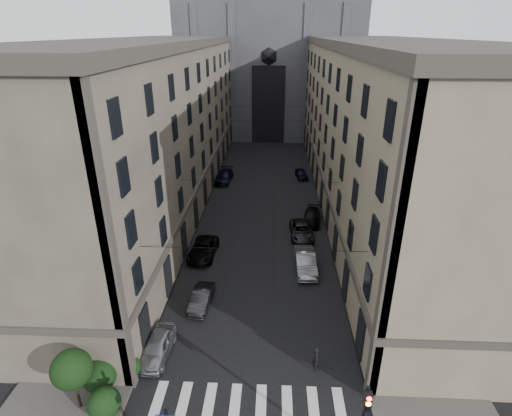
# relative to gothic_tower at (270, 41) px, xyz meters

# --- Properties ---
(sidewalk_left) EXTENTS (7.00, 80.00, 0.15)m
(sidewalk_left) POSITION_rel_gothic_tower_xyz_m (-10.50, -38.96, -17.72)
(sidewalk_left) COLOR #383533
(sidewalk_left) RESTS_ON ground
(sidewalk_right) EXTENTS (7.00, 80.00, 0.15)m
(sidewalk_right) POSITION_rel_gothic_tower_xyz_m (10.50, -38.96, -17.72)
(sidewalk_right) COLOR #383533
(sidewalk_right) RESTS_ON ground
(zebra_crossing) EXTENTS (11.00, 3.20, 0.01)m
(zebra_crossing) POSITION_rel_gothic_tower_xyz_m (0.00, -69.96, -17.79)
(zebra_crossing) COLOR beige
(zebra_crossing) RESTS_ON ground
(building_left) EXTENTS (13.60, 60.60, 18.85)m
(building_left) POSITION_rel_gothic_tower_xyz_m (-13.44, -38.96, -8.45)
(building_left) COLOR #463F36
(building_left) RESTS_ON ground
(building_right) EXTENTS (13.60, 60.60, 18.85)m
(building_right) POSITION_rel_gothic_tower_xyz_m (13.44, -38.96, -8.45)
(building_right) COLOR brown
(building_right) RESTS_ON ground
(gothic_tower) EXTENTS (35.00, 23.00, 58.00)m
(gothic_tower) POSITION_rel_gothic_tower_xyz_m (0.00, 0.00, 0.00)
(gothic_tower) COLOR #2D2D33
(gothic_tower) RESTS_ON ground
(shrub_cluster) EXTENTS (3.90, 4.40, 3.90)m
(shrub_cluster) POSITION_rel_gothic_tower_xyz_m (-8.72, -69.95, -16.00)
(shrub_cluster) COLOR black
(shrub_cluster) RESTS_ON sidewalk_left
(tram_wires) EXTENTS (14.00, 60.00, 0.43)m
(tram_wires) POSITION_rel_gothic_tower_xyz_m (0.00, -39.33, -10.55)
(tram_wires) COLOR black
(tram_wires) RESTS_ON ground
(car_left_near) EXTENTS (1.97, 4.34, 1.44)m
(car_left_near) POSITION_rel_gothic_tower_xyz_m (-6.20, -66.25, -17.08)
(car_left_near) COLOR gray
(car_left_near) RESTS_ON ground
(car_left_midnear) EXTENTS (1.66, 4.01, 1.29)m
(car_left_midnear) POSITION_rel_gothic_tower_xyz_m (-4.20, -60.90, -17.15)
(car_left_midnear) COLOR black
(car_left_midnear) RESTS_ON ground
(car_left_midfar) EXTENTS (2.61, 5.16, 1.40)m
(car_left_midfar) POSITION_rel_gothic_tower_xyz_m (-5.33, -53.43, -17.10)
(car_left_midfar) COLOR black
(car_left_midfar) RESTS_ON ground
(car_left_far) EXTENTS (2.61, 5.43, 1.53)m
(car_left_far) POSITION_rel_gothic_tower_xyz_m (-5.83, -32.95, -17.04)
(car_left_far) COLOR black
(car_left_far) RESTS_ON ground
(car_right_near) EXTENTS (1.94, 5.05, 1.64)m
(car_right_near) POSITION_rel_gothic_tower_xyz_m (4.20, -55.40, -16.98)
(car_right_near) COLOR gray
(car_right_near) RESTS_ON ground
(car_right_midnear) EXTENTS (2.44, 5.05, 1.38)m
(car_right_midnear) POSITION_rel_gothic_tower_xyz_m (4.23, -49.07, -17.11)
(car_right_midnear) COLOR black
(car_right_midnear) RESTS_ON ground
(car_right_midfar) EXTENTS (2.44, 4.73, 1.31)m
(car_right_midfar) POSITION_rel_gothic_tower_xyz_m (5.61, -45.61, -17.14)
(car_right_midfar) COLOR black
(car_right_midfar) RESTS_ON ground
(car_right_far) EXTENTS (2.01, 3.92, 1.28)m
(car_right_far) POSITION_rel_gothic_tower_xyz_m (5.28, -30.99, -17.16)
(car_right_far) COLOR black
(car_right_far) RESTS_ON ground
(pedestrian) EXTENTS (0.45, 0.65, 1.72)m
(pedestrian) POSITION_rel_gothic_tower_xyz_m (4.11, -66.96, -16.94)
(pedestrian) COLOR black
(pedestrian) RESTS_ON ground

